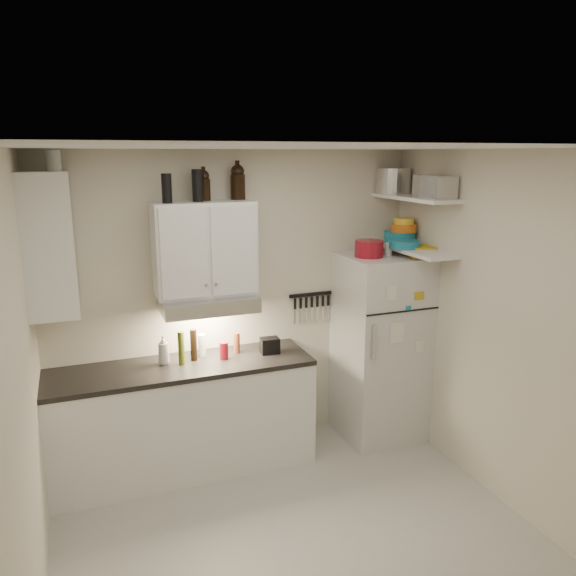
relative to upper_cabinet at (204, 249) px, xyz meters
name	(u,v)px	position (x,y,z in m)	size (l,w,h in m)	color
floor	(301,543)	(0.30, -1.33, -1.84)	(3.20, 3.00, 0.02)	#B3AFA5
ceiling	(304,146)	(0.30, -1.33, 0.78)	(3.20, 3.00, 0.02)	white
back_wall	(236,303)	(0.30, 0.18, -0.53)	(3.20, 0.02, 2.60)	beige
left_wall	(19,402)	(-1.31, -1.33, -0.53)	(0.02, 3.00, 2.60)	beige
right_wall	(507,333)	(1.91, -1.33, -0.53)	(0.02, 3.00, 2.60)	beige
base_cabinet	(184,420)	(-0.25, -0.14, -1.39)	(2.10, 0.60, 0.88)	white
countertop	(182,367)	(-0.25, -0.14, -0.93)	(2.10, 0.62, 0.04)	black
upper_cabinet	(204,249)	(0.00, 0.00, 0.00)	(0.80, 0.33, 0.75)	white
side_cabinet	(49,244)	(-1.14, -0.14, 0.12)	(0.33, 0.55, 1.00)	white
range_hood	(208,303)	(0.00, -0.06, -0.44)	(0.76, 0.46, 0.12)	silver
fridge	(380,347)	(1.55, -0.18, -0.98)	(0.70, 0.68, 1.70)	silver
shelf_hi	(415,198)	(1.75, -0.31, 0.38)	(0.30, 0.95, 0.03)	white
shelf_lo	(413,249)	(1.75, -0.31, -0.07)	(0.30, 0.95, 0.03)	white
knife_strip	(311,294)	(1.00, 0.15, -0.51)	(0.42, 0.02, 0.03)	black
dutch_oven	(369,249)	(1.39, -0.20, -0.05)	(0.25, 0.25, 0.14)	maroon
book_stack	(419,251)	(1.82, -0.31, -0.08)	(0.22, 0.27, 0.09)	gold
spice_jar	(388,249)	(1.58, -0.19, -0.07)	(0.07, 0.07, 0.11)	silver
stock_pot	(393,181)	(1.75, 0.05, 0.50)	(0.31, 0.31, 0.22)	silver
tin_a	(426,186)	(1.76, -0.45, 0.48)	(0.18, 0.16, 0.18)	#AAAAAD
tin_b	(443,187)	(1.81, -0.61, 0.48)	(0.18, 0.18, 0.18)	#AAAAAD
bowl_teal	(399,238)	(1.76, -0.08, 0.01)	(0.28, 0.28, 0.11)	#19748D
bowl_orange	(404,228)	(1.77, -0.12, 0.10)	(0.23, 0.23, 0.07)	#D06213
bowl_yellow	(404,221)	(1.77, -0.12, 0.16)	(0.18, 0.18, 0.06)	gold
plates	(404,244)	(1.68, -0.29, -0.02)	(0.27, 0.27, 0.07)	#19748D
growler_a	(204,185)	(0.03, 0.06, 0.50)	(0.10, 0.10, 0.25)	black
growler_b	(238,182)	(0.31, 0.08, 0.52)	(0.12, 0.12, 0.29)	black
thermos_a	(198,186)	(-0.04, -0.02, 0.50)	(0.09, 0.09, 0.25)	black
thermos_b	(167,188)	(-0.29, -0.07, 0.49)	(0.08, 0.08, 0.22)	black
side_jar	(53,161)	(-1.06, -0.14, 0.69)	(0.10, 0.10, 0.14)	silver
soap_bottle	(163,348)	(-0.37, -0.07, -0.77)	(0.10, 0.10, 0.27)	white
pepper_mill	(237,343)	(0.24, -0.03, -0.82)	(0.05, 0.05, 0.18)	brown
oil_bottle	(181,348)	(-0.24, -0.13, -0.77)	(0.05, 0.05, 0.27)	#4B5715
vinegar_bottle	(194,345)	(-0.13, -0.07, -0.77)	(0.05, 0.05, 0.26)	black
clear_bottle	(202,345)	(-0.05, 0.00, -0.81)	(0.06, 0.06, 0.19)	silver
red_jar	(224,351)	(0.10, -0.13, -0.83)	(0.07, 0.07, 0.14)	maroon
caddy	(270,346)	(0.50, -0.13, -0.84)	(0.16, 0.11, 0.13)	black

